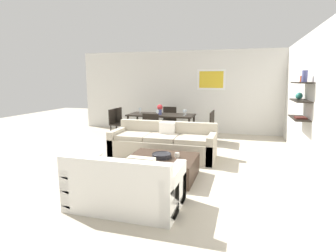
% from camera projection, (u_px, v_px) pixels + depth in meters
% --- Properties ---
extents(ground_plane, '(18.00, 18.00, 0.00)m').
position_uv_depth(ground_plane, '(157.00, 161.00, 5.89)').
color(ground_plane, '#BCB29E').
extents(back_wall_unit, '(8.40, 0.09, 2.70)m').
position_uv_depth(back_wall_unit, '(198.00, 92.00, 8.92)').
color(back_wall_unit, silver).
rests_on(back_wall_unit, ground).
extents(right_wall_shelf_unit, '(0.34, 8.20, 2.70)m').
position_uv_depth(right_wall_shelf_unit, '(308.00, 100.00, 5.41)').
color(right_wall_shelf_unit, silver).
rests_on(right_wall_shelf_unit, ground).
extents(sofa_beige, '(2.36, 0.90, 0.78)m').
position_uv_depth(sofa_beige, '(163.00, 144.00, 6.15)').
color(sofa_beige, '#B2A893').
rests_on(sofa_beige, ground).
extents(loveseat_white, '(1.52, 0.90, 0.78)m').
position_uv_depth(loveseat_white, '(126.00, 186.00, 3.73)').
color(loveseat_white, white).
rests_on(loveseat_white, ground).
extents(coffee_table, '(1.22, 1.00, 0.38)m').
position_uv_depth(coffee_table, '(162.00, 167.00, 4.87)').
color(coffee_table, '#38281E').
rests_on(coffee_table, ground).
extents(decorative_bowl, '(0.35, 0.35, 0.08)m').
position_uv_depth(decorative_bowl, '(162.00, 155.00, 4.79)').
color(decorative_bowl, black).
rests_on(decorative_bowl, coffee_table).
extents(candle_jar, '(0.08, 0.08, 0.08)m').
position_uv_depth(candle_jar, '(177.00, 155.00, 4.83)').
color(candle_jar, silver).
rests_on(candle_jar, coffee_table).
extents(dining_table, '(1.94, 0.84, 0.75)m').
position_uv_depth(dining_table, '(161.00, 117.00, 7.90)').
color(dining_table, black).
rests_on(dining_table, ground).
extents(dining_chair_left_near, '(0.44, 0.44, 0.88)m').
position_uv_depth(dining_chair_left_near, '(116.00, 121.00, 8.12)').
color(dining_chair_left_near, black).
rests_on(dining_chair_left_near, ground).
extents(dining_chair_head, '(0.44, 0.44, 0.88)m').
position_uv_depth(dining_chair_head, '(169.00, 119.00, 8.71)').
color(dining_chair_head, black).
rests_on(dining_chair_head, ground).
extents(dining_chair_foot, '(0.44, 0.44, 0.88)m').
position_uv_depth(dining_chair_foot, '(152.00, 127.00, 7.14)').
color(dining_chair_foot, black).
rests_on(dining_chair_foot, ground).
extents(dining_chair_left_far, '(0.44, 0.44, 0.88)m').
position_uv_depth(dining_chair_left_far, '(122.00, 120.00, 8.48)').
color(dining_chair_left_far, black).
rests_on(dining_chair_left_far, ground).
extents(dining_chair_right_near, '(0.44, 0.44, 0.88)m').
position_uv_depth(dining_chair_right_near, '(207.00, 126.00, 7.38)').
color(dining_chair_right_near, black).
rests_on(dining_chair_right_near, ground).
extents(dining_chair_right_far, '(0.44, 0.44, 0.88)m').
position_uv_depth(dining_chair_right_far, '(209.00, 124.00, 7.74)').
color(dining_chair_right_far, black).
rests_on(dining_chair_right_far, ground).
extents(wine_glass_right_far, '(0.06, 0.06, 0.15)m').
position_uv_depth(wine_glass_right_far, '(186.00, 111.00, 7.77)').
color(wine_glass_right_far, silver).
rests_on(wine_glass_right_far, dining_table).
extents(wine_glass_left_far, '(0.07, 0.07, 0.16)m').
position_uv_depth(wine_glass_left_far, '(140.00, 109.00, 8.15)').
color(wine_glass_left_far, silver).
rests_on(wine_glass_left_far, dining_table).
extents(wine_glass_foot, '(0.08, 0.08, 0.17)m').
position_uv_depth(wine_glass_foot, '(157.00, 112.00, 7.52)').
color(wine_glass_foot, silver).
rests_on(wine_glass_foot, dining_table).
extents(wine_glass_right_near, '(0.06, 0.06, 0.17)m').
position_uv_depth(wine_glass_right_near, '(184.00, 111.00, 7.57)').
color(wine_glass_right_near, silver).
rests_on(wine_glass_right_near, dining_table).
extents(centerpiece_vase, '(0.16, 0.16, 0.30)m').
position_uv_depth(centerpiece_vase, '(160.00, 109.00, 7.81)').
color(centerpiece_vase, '#4C518C').
rests_on(centerpiece_vase, dining_table).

